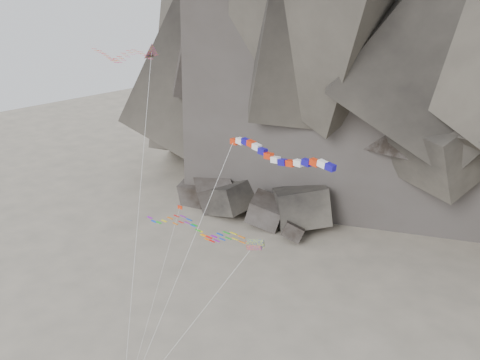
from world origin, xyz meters
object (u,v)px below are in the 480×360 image
Objects in this scene: banner_kite at (276,157)px; parafoil_kite at (194,227)px; delta_kite at (119,55)px; pennant_kite at (170,243)px.

banner_kite is 12.69m from parafoil_kite.
parafoil_kite is (12.46, -3.06, -13.70)m from delta_kite.
banner_kite is at bearing -9.28° from pennant_kite.
delta_kite is at bearing 178.50° from banner_kite.
delta_kite reaches higher than parafoil_kite.
banner_kite reaches higher than pennant_kite.
delta_kite reaches higher than pennant_kite.
delta_kite reaches higher than banner_kite.
banner_kite is at bearing 1.12° from delta_kite.
pennant_kite is at bearing -177.31° from banner_kite.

